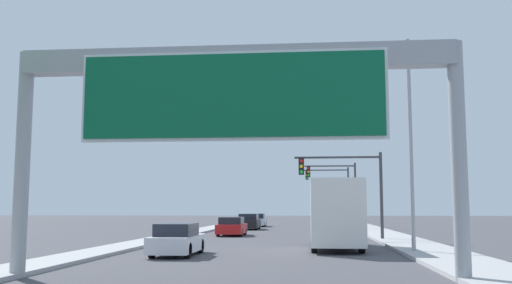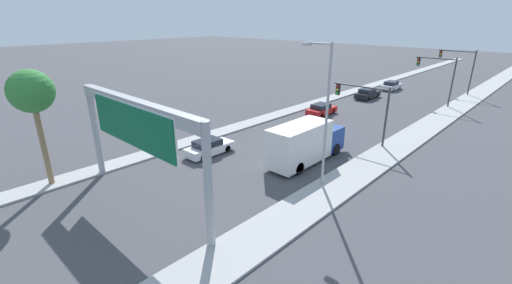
{
  "view_description": "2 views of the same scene",
  "coord_description": "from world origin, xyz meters",
  "px_view_note": "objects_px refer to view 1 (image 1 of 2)",
  "views": [
    {
      "loc": [
        2.21,
        1.48,
        2.06
      ],
      "look_at": [
        0.0,
        25.32,
        4.83
      ],
      "focal_mm": 40.0,
      "sensor_mm": 36.0,
      "label": 1
    },
    {
      "loc": [
        18.32,
        8.74,
        11.3
      ],
      "look_at": [
        1.4,
        26.78,
        2.2
      ],
      "focal_mm": 24.0,
      "sensor_mm": 36.0,
      "label": 2
    }
  ],
  "objects_px": {
    "sign_gantry": "(233,94)",
    "street_lamp_right": "(405,128)",
    "car_near_center": "(249,222)",
    "traffic_light_mid_block": "(339,184)",
    "car_far_left": "(257,220)",
    "traffic_light_near_intersection": "(350,179)",
    "traffic_light_far_intersection": "(334,186)",
    "car_near_left": "(232,227)",
    "car_far_right": "(177,240)",
    "truck_box_primary": "(335,215)"
  },
  "relations": [
    {
      "from": "sign_gantry",
      "to": "street_lamp_right",
      "type": "distance_m",
      "value": 11.93
    },
    {
      "from": "sign_gantry",
      "to": "car_near_center",
      "type": "distance_m",
      "value": 38.42
    },
    {
      "from": "sign_gantry",
      "to": "traffic_light_mid_block",
      "type": "relative_size",
      "value": 2.07
    },
    {
      "from": "car_far_left",
      "to": "traffic_light_near_intersection",
      "type": "bearing_deg",
      "value": -72.42
    },
    {
      "from": "car_near_center",
      "to": "traffic_light_far_intersection",
      "type": "bearing_deg",
      "value": 54.65
    },
    {
      "from": "car_near_left",
      "to": "traffic_light_mid_block",
      "type": "distance_m",
      "value": 17.16
    },
    {
      "from": "car_near_center",
      "to": "traffic_light_mid_block",
      "type": "distance_m",
      "value": 9.66
    },
    {
      "from": "traffic_light_mid_block",
      "to": "traffic_light_far_intersection",
      "type": "relative_size",
      "value": 0.96
    },
    {
      "from": "car_near_center",
      "to": "street_lamp_right",
      "type": "height_order",
      "value": "street_lamp_right"
    },
    {
      "from": "street_lamp_right",
      "to": "traffic_light_mid_block",
      "type": "bearing_deg",
      "value": 92.76
    },
    {
      "from": "car_far_right",
      "to": "traffic_light_near_intersection",
      "type": "height_order",
      "value": "traffic_light_near_intersection"
    },
    {
      "from": "sign_gantry",
      "to": "traffic_light_mid_block",
      "type": "bearing_deg",
      "value": 82.67
    },
    {
      "from": "car_near_left",
      "to": "traffic_light_near_intersection",
      "type": "height_order",
      "value": "traffic_light_near_intersection"
    },
    {
      "from": "traffic_light_near_intersection",
      "to": "car_near_center",
      "type": "bearing_deg",
      "value": 115.07
    },
    {
      "from": "car_near_center",
      "to": "car_near_left",
      "type": "relative_size",
      "value": 1.11
    },
    {
      "from": "truck_box_primary",
      "to": "traffic_light_near_intersection",
      "type": "relative_size",
      "value": 1.45
    },
    {
      "from": "car_far_right",
      "to": "car_near_left",
      "type": "xyz_separation_m",
      "value": [
        0.0,
        17.59,
        -0.0
      ]
    },
    {
      "from": "car_far_right",
      "to": "traffic_light_far_intersection",
      "type": "distance_m",
      "value": 42.98
    },
    {
      "from": "car_far_left",
      "to": "car_far_right",
      "type": "bearing_deg",
      "value": -90.0
    },
    {
      "from": "car_near_left",
      "to": "traffic_light_far_intersection",
      "type": "bearing_deg",
      "value": 70.48
    },
    {
      "from": "car_far_left",
      "to": "truck_box_primary",
      "type": "bearing_deg",
      "value": -78.36
    },
    {
      "from": "traffic_light_far_intersection",
      "to": "car_near_center",
      "type": "bearing_deg",
      "value": -125.35
    },
    {
      "from": "traffic_light_mid_block",
      "to": "car_far_right",
      "type": "bearing_deg",
      "value": -105.18
    },
    {
      "from": "car_far_right",
      "to": "street_lamp_right",
      "type": "bearing_deg",
      "value": 9.58
    },
    {
      "from": "sign_gantry",
      "to": "car_near_left",
      "type": "xyz_separation_m",
      "value": [
        -3.5,
        25.79,
        -4.75
      ]
    },
    {
      "from": "car_near_center",
      "to": "truck_box_primary",
      "type": "relative_size",
      "value": 0.58
    },
    {
      "from": "sign_gantry",
      "to": "car_far_left",
      "type": "distance_m",
      "value": 46.83
    },
    {
      "from": "truck_box_primary",
      "to": "traffic_light_near_intersection",
      "type": "bearing_deg",
      "value": 80.04
    },
    {
      "from": "sign_gantry",
      "to": "car_far_left",
      "type": "xyz_separation_m",
      "value": [
        -3.5,
        46.46,
        -4.73
      ]
    },
    {
      "from": "car_near_center",
      "to": "car_far_left",
      "type": "xyz_separation_m",
      "value": [
        0.0,
        8.5,
        -0.03
      ]
    },
    {
      "from": "sign_gantry",
      "to": "car_near_left",
      "type": "bearing_deg",
      "value": 97.73
    },
    {
      "from": "car_near_center",
      "to": "street_lamp_right",
      "type": "xyz_separation_m",
      "value": [
        10.12,
        -28.05,
        4.97
      ]
    },
    {
      "from": "sign_gantry",
      "to": "car_far_right",
      "type": "distance_m",
      "value": 10.1
    },
    {
      "from": "car_far_left",
      "to": "street_lamp_right",
      "type": "relative_size",
      "value": 0.44
    },
    {
      "from": "traffic_light_near_intersection",
      "to": "street_lamp_right",
      "type": "relative_size",
      "value": 0.56
    },
    {
      "from": "car_near_center",
      "to": "car_far_right",
      "type": "bearing_deg",
      "value": -90.0
    },
    {
      "from": "traffic_light_far_intersection",
      "to": "sign_gantry",
      "type": "bearing_deg",
      "value": -95.84
    },
    {
      "from": "car_near_left",
      "to": "traffic_light_mid_block",
      "type": "xyz_separation_m",
      "value": [
        8.66,
        14.34,
        3.73
      ]
    },
    {
      "from": "traffic_light_near_intersection",
      "to": "traffic_light_mid_block",
      "type": "height_order",
      "value": "traffic_light_mid_block"
    },
    {
      "from": "sign_gantry",
      "to": "traffic_light_far_intersection",
      "type": "xyz_separation_m",
      "value": [
        5.13,
        50.13,
        -0.84
      ]
    },
    {
      "from": "car_far_left",
      "to": "traffic_light_mid_block",
      "type": "bearing_deg",
      "value": -36.17
    },
    {
      "from": "truck_box_primary",
      "to": "traffic_light_far_intersection",
      "type": "distance_m",
      "value": 37.79
    },
    {
      "from": "traffic_light_near_intersection",
      "to": "traffic_light_far_intersection",
      "type": "bearing_deg",
      "value": 89.46
    },
    {
      "from": "car_near_center",
      "to": "car_far_right",
      "type": "distance_m",
      "value": 29.76
    },
    {
      "from": "car_near_center",
      "to": "car_far_left",
      "type": "bearing_deg",
      "value": 90.0
    },
    {
      "from": "car_far_right",
      "to": "car_far_left",
      "type": "bearing_deg",
      "value": 90.0
    },
    {
      "from": "car_near_left",
      "to": "traffic_light_far_intersection",
      "type": "relative_size",
      "value": 0.63
    },
    {
      "from": "car_far_right",
      "to": "truck_box_primary",
      "type": "distance_m",
      "value": 8.27
    },
    {
      "from": "traffic_light_near_intersection",
      "to": "traffic_light_mid_block",
      "type": "distance_m",
      "value": 20.01
    },
    {
      "from": "car_near_left",
      "to": "traffic_light_far_intersection",
      "type": "xyz_separation_m",
      "value": [
        8.63,
        24.34,
        3.9
      ]
    }
  ]
}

